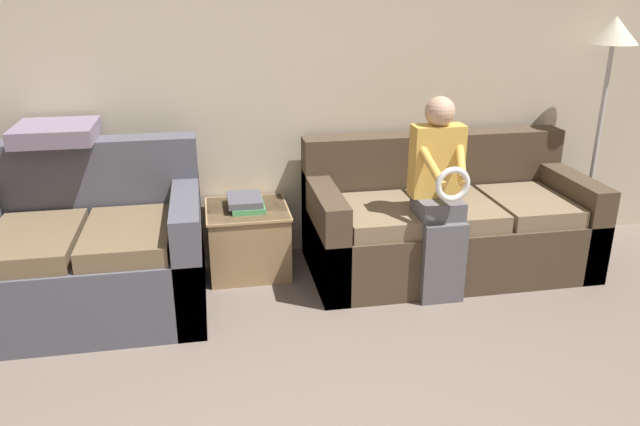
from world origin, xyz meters
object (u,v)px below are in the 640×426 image
(couch_side, at_px, (89,255))
(side_shelf, at_px, (248,238))
(book_stack, at_px, (246,202))
(child_left_seated, at_px, (440,191))
(floor_lamp, at_px, (611,56))
(throw_pillow, at_px, (56,132))
(couch_main, at_px, (446,223))

(couch_side, relative_size, side_shelf, 2.45)
(side_shelf, distance_m, book_stack, 0.26)
(couch_side, height_order, child_left_seated, child_left_seated)
(couch_side, bearing_deg, floor_lamp, 5.50)
(side_shelf, distance_m, throw_pillow, 1.37)
(couch_main, distance_m, book_stack, 1.37)
(floor_lamp, bearing_deg, couch_side, -174.50)
(side_shelf, distance_m, floor_lamp, 2.76)
(child_left_seated, distance_m, throw_pillow, 2.34)
(side_shelf, bearing_deg, throw_pillow, 179.79)
(book_stack, bearing_deg, throw_pillow, -179.61)
(couch_main, distance_m, couch_side, 2.31)
(child_left_seated, height_order, book_stack, child_left_seated)
(side_shelf, relative_size, book_stack, 1.77)
(side_shelf, height_order, book_stack, book_stack)
(side_shelf, bearing_deg, couch_side, -160.82)
(book_stack, bearing_deg, couch_side, -160.12)
(couch_main, xyz_separation_m, side_shelf, (-1.34, 0.17, -0.08))
(couch_main, distance_m, child_left_seated, 0.55)
(couch_main, bearing_deg, side_shelf, 172.97)
(couch_main, bearing_deg, throw_pillow, 176.07)
(book_stack, distance_m, floor_lamp, 2.67)
(couch_main, xyz_separation_m, couch_side, (-2.31, -0.17, 0.03))
(side_shelf, height_order, floor_lamp, floor_lamp)
(floor_lamp, relative_size, throw_pillow, 3.55)
(couch_side, bearing_deg, side_shelf, 19.18)
(couch_main, relative_size, floor_lamp, 1.13)
(couch_side, xyz_separation_m, side_shelf, (0.97, 0.34, -0.10))
(book_stack, relative_size, throw_pillow, 0.66)
(floor_lamp, distance_m, throw_pillow, 3.66)
(couch_main, height_order, side_shelf, couch_main)
(couch_side, distance_m, child_left_seated, 2.13)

